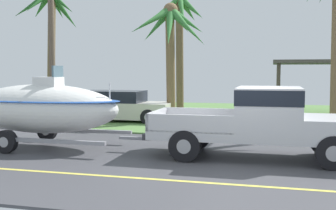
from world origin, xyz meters
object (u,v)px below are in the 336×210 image
(palm_tree_near_right, at_px, (180,26))
(utility_pole, at_px, (51,22))
(palm_tree_near_left, at_px, (171,32))
(parked_sedan_near, at_px, (117,107))
(pickup_truck_towing, at_px, (267,119))
(boat_on_trailer, at_px, (41,108))
(palm_tree_far_left, at_px, (50,20))

(palm_tree_near_right, bearing_deg, utility_pole, -128.23)
(palm_tree_near_left, bearing_deg, parked_sedan_near, -178.68)
(pickup_truck_towing, xyz_separation_m, boat_on_trailer, (-6.53, 0.00, 0.14))
(palm_tree_near_left, bearing_deg, pickup_truck_towing, -56.92)
(palm_tree_near_left, distance_m, palm_tree_far_left, 6.07)
(palm_tree_near_left, xyz_separation_m, palm_tree_near_right, (-0.21, 2.66, 0.56))
(pickup_truck_towing, xyz_separation_m, palm_tree_near_left, (-4.15, 6.36, 2.87))
(boat_on_trailer, relative_size, palm_tree_near_left, 1.17)
(boat_on_trailer, relative_size, palm_tree_near_right, 0.99)
(palm_tree_near_right, height_order, utility_pole, utility_pole)
(boat_on_trailer, height_order, parked_sedan_near, boat_on_trailer)
(palm_tree_near_right, bearing_deg, parked_sedan_near, -129.63)
(palm_tree_near_right, bearing_deg, palm_tree_far_left, -159.44)
(palm_tree_near_left, relative_size, palm_tree_near_right, 0.85)
(palm_tree_near_right, distance_m, utility_pole, 6.54)
(parked_sedan_near, relative_size, palm_tree_near_right, 0.78)
(parked_sedan_near, xyz_separation_m, palm_tree_near_left, (2.46, 0.06, 3.23))
(parked_sedan_near, bearing_deg, boat_on_trailer, -89.35)
(boat_on_trailer, bearing_deg, parked_sedan_near, 90.65)
(palm_tree_far_left, relative_size, utility_pole, 0.77)
(palm_tree_near_left, xyz_separation_m, palm_tree_far_left, (-6.01, 0.49, 0.74))
(pickup_truck_towing, xyz_separation_m, parked_sedan_near, (-6.60, 6.31, -0.36))
(boat_on_trailer, distance_m, utility_pole, 5.26)
(boat_on_trailer, relative_size, palm_tree_far_left, 0.98)
(boat_on_trailer, bearing_deg, palm_tree_far_left, 117.85)
(parked_sedan_near, height_order, palm_tree_near_left, palm_tree_near_left)
(pickup_truck_towing, distance_m, palm_tree_near_left, 8.12)
(palm_tree_near_left, distance_m, palm_tree_near_right, 2.73)
(parked_sedan_near, bearing_deg, palm_tree_near_left, 1.32)
(parked_sedan_near, distance_m, palm_tree_near_left, 4.06)
(utility_pole, bearing_deg, palm_tree_far_left, 120.69)
(utility_pole, bearing_deg, palm_tree_near_right, 51.77)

